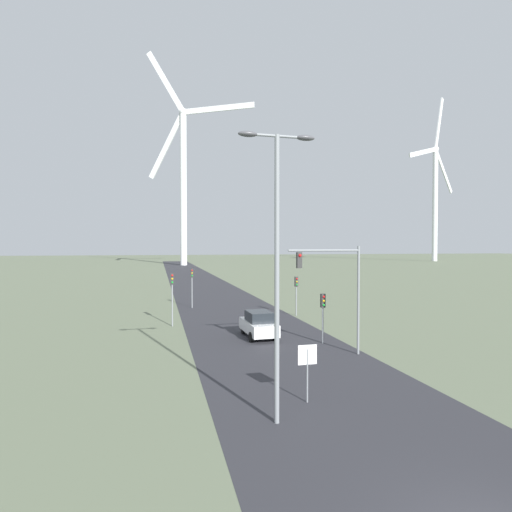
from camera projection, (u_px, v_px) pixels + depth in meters
road_surface at (210, 293)px, 54.82m from camera, size 10.00×240.00×0.01m
streetlamp at (277, 244)px, 14.15m from camera, size 2.82×0.32×10.33m
stop_sign_near at (307, 362)px, 16.14m from camera, size 0.81×0.07×2.35m
traffic_light_post_near_left at (172, 287)px, 31.53m from camera, size 0.28×0.34×4.23m
traffic_light_post_near_right at (323, 307)px, 26.01m from camera, size 0.28×0.34×3.25m
traffic_light_post_mid_left at (192, 279)px, 40.92m from camera, size 0.28×0.33×4.06m
traffic_light_post_mid_right at (296, 287)px, 36.46m from camera, size 0.28×0.34×3.57m
traffic_light_mast_overhead at (335, 278)px, 22.99m from camera, size 4.41×0.34×6.36m
car_approaching at (259, 324)px, 27.78m from camera, size 1.96×4.17×1.83m
wind_turbine_left at (183, 170)px, 133.96m from camera, size 33.86×18.12×72.99m
wind_turbine_center at (435, 191)px, 172.32m from camera, size 36.42×20.15×71.89m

